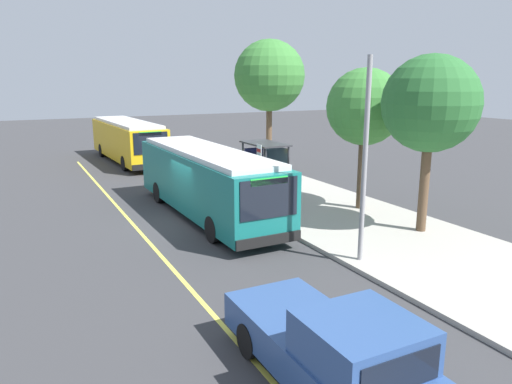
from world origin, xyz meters
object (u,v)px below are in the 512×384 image
object	(u,v)px
transit_bus_second	(128,140)
route_sign_post	(259,165)
transit_bus_main	(207,180)
pedestrian_commuter	(239,167)
pickup_truck	(336,353)
waiting_bench	(271,180)

from	to	relation	value
transit_bus_second	route_sign_post	bearing A→B (deg)	9.84
transit_bus_main	pedestrian_commuter	world-z (taller)	transit_bus_main
transit_bus_main	pickup_truck	bearing A→B (deg)	-10.48
transit_bus_second	pickup_truck	distance (m)	28.54
route_sign_post	pedestrian_commuter	size ratio (longest dim) A/B	1.66
transit_bus_second	pickup_truck	world-z (taller)	transit_bus_second
waiting_bench	pedestrian_commuter	bearing A→B (deg)	-154.32
transit_bus_main	route_sign_post	xyz separation A→B (m)	(-0.43, 2.78, 0.34)
pickup_truck	waiting_bench	xyz separation A→B (m)	(-15.32, 6.99, -0.22)
pickup_truck	route_sign_post	xyz separation A→B (m)	(-13.01, 5.11, 1.10)
route_sign_post	pedestrian_commuter	xyz separation A→B (m)	(-4.25, 0.96, -0.84)
waiting_bench	route_sign_post	xyz separation A→B (m)	(2.31, -1.89, 1.32)
pickup_truck	transit_bus_main	bearing A→B (deg)	169.52
pickup_truck	waiting_bench	world-z (taller)	pickup_truck
pickup_truck	waiting_bench	distance (m)	16.84
transit_bus_second	pedestrian_commuter	xyz separation A→B (m)	(11.17, 3.63, -0.50)
pickup_truck	pedestrian_commuter	xyz separation A→B (m)	(-17.26, 6.06, 0.26)
transit_bus_main	route_sign_post	distance (m)	2.83
transit_bus_second	route_sign_post	size ratio (longest dim) A/B	4.02
pedestrian_commuter	waiting_bench	bearing A→B (deg)	25.68
transit_bus_second	waiting_bench	bearing A→B (deg)	19.19
transit_bus_main	pedestrian_commuter	xyz separation A→B (m)	(-4.68, 3.74, -0.50)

